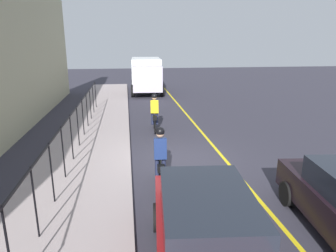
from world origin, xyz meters
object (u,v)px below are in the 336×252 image
object	(u,v)px
parked_sedan_rear	(208,236)
box_truck_background	(146,74)
cyclist_follow	(160,158)
cyclist_lead	(155,113)

from	to	relation	value
parked_sedan_rear	box_truck_background	world-z (taller)	box_truck_background
cyclist_follow	parked_sedan_rear	world-z (taller)	cyclist_follow
cyclist_lead	box_truck_background	distance (m)	12.07
cyclist_lead	box_truck_background	xyz separation A→B (m)	(12.05, -0.43, 0.64)
cyclist_lead	cyclist_follow	world-z (taller)	same
cyclist_follow	box_truck_background	world-z (taller)	box_truck_background
box_truck_background	parked_sedan_rear	bearing A→B (deg)	1.13
parked_sedan_rear	cyclist_follow	bearing A→B (deg)	-168.29
cyclist_follow	box_truck_background	xyz separation A→B (m)	(17.82, -0.80, 0.64)
parked_sedan_rear	box_truck_background	distance (m)	21.47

